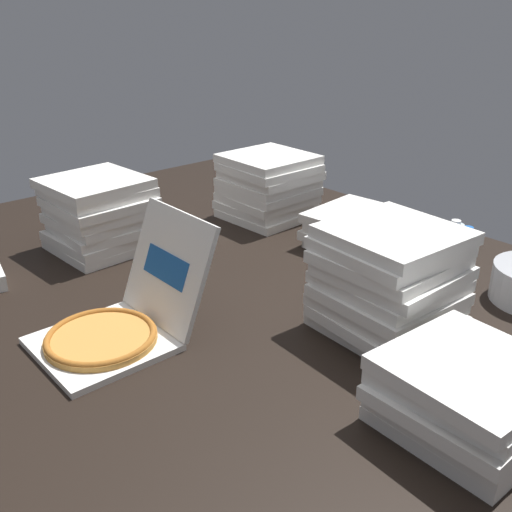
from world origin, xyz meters
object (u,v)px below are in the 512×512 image
pizza_stack_right_near (361,230)px  pizza_stack_left_far (100,214)px  pizza_stack_center_far (268,187)px  open_pizza_box (118,321)px  water_bottle_2 (452,251)px  water_bottle_4 (464,259)px  pizza_stack_left_mid (468,394)px  pizza_stack_right_far (389,281)px

pizza_stack_right_near → pizza_stack_left_far: bearing=-130.6°
pizza_stack_center_far → pizza_stack_right_near: bearing=4.5°
open_pizza_box → water_bottle_2: 1.20m
water_bottle_2 → water_bottle_4: size_ratio=1.00×
pizza_stack_left_far → pizza_stack_left_mid: size_ratio=1.03×
pizza_stack_left_mid → water_bottle_4: bearing=121.9°
pizza_stack_right_far → water_bottle_2: (-0.07, 0.47, -0.06)m
open_pizza_box → pizza_stack_right_near: size_ratio=1.20×
pizza_stack_right_near → open_pizza_box: bearing=-90.5°
pizza_stack_right_far → pizza_stack_left_far: 1.23m
pizza_stack_right_far → water_bottle_4: (-0.00, 0.44, -0.06)m
open_pizza_box → pizza_stack_left_mid: size_ratio=1.29×
pizza_stack_left_far → pizza_stack_left_mid: pizza_stack_left_far is taller
water_bottle_2 → water_bottle_4: bearing=-23.2°
open_pizza_box → pizza_stack_left_far: size_ratio=1.25×
pizza_stack_right_far → pizza_stack_left_mid: 0.47m
pizza_stack_right_far → pizza_stack_left_mid: pizza_stack_right_far is taller
pizza_stack_left_far → pizza_stack_center_far: (0.17, 0.77, -0.00)m
pizza_stack_left_far → pizza_stack_left_mid: 1.59m
water_bottle_2 → water_bottle_4: same height
water_bottle_2 → pizza_stack_right_near: bearing=-178.4°
pizza_stack_left_mid → water_bottle_2: size_ratio=1.69×
open_pizza_box → pizza_stack_left_mid: bearing=25.8°
pizza_stack_right_far → pizza_stack_center_far: 1.09m
open_pizza_box → pizza_stack_right_near: 1.12m
pizza_stack_left_far → water_bottle_4: size_ratio=1.74×
water_bottle_2 → pizza_stack_left_far: bearing=-143.4°
pizza_stack_left_mid → water_bottle_4: size_ratio=1.69×
pizza_stack_right_near → water_bottle_2: water_bottle_2 is taller
pizza_stack_right_near → pizza_stack_center_far: size_ratio=1.06×
pizza_stack_right_near → pizza_stack_center_far: 0.53m
pizza_stack_right_far → water_bottle_4: pizza_stack_right_far is taller
pizza_stack_right_far → water_bottle_2: pizza_stack_right_far is taller
pizza_stack_right_near → pizza_stack_center_far: pizza_stack_center_far is taller
pizza_stack_left_far → water_bottle_4: pizza_stack_left_far is taller
open_pizza_box → water_bottle_2: (0.42, 1.13, 0.05)m
pizza_stack_left_mid → water_bottle_4: (-0.41, 0.67, 0.02)m
pizza_stack_left_far → water_bottle_4: 1.41m
open_pizza_box → water_bottle_2: size_ratio=2.17×
open_pizza_box → pizza_stack_center_far: size_ratio=1.27×
pizza_stack_right_far → pizza_stack_left_mid: size_ratio=1.05×
pizza_stack_right_far → pizza_stack_left_far: (-1.17, -0.35, -0.02)m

